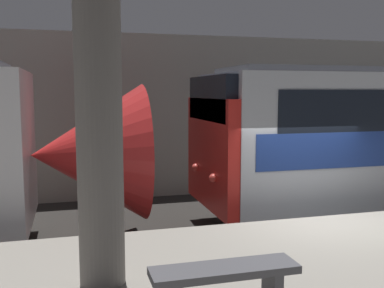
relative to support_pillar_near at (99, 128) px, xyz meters
The scene contains 4 objects.
ground_plane 5.15m from the support_pillar_near, 24.55° to the left, with size 120.00×120.00×0.00m, color #282623.
station_rear_barrier 9.14m from the support_pillar_near, 64.41° to the left, with size 50.00×0.15×4.86m.
support_pillar_near is the anchor object (origin of this frame).
platform_bench 2.08m from the support_pillar_near, 40.40° to the right, with size 1.50×0.40×0.45m.
Camera 1 is at (-4.25, -6.83, 3.18)m, focal length 42.00 mm.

